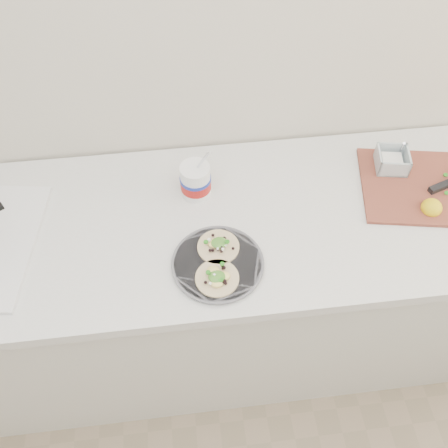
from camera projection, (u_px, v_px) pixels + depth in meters
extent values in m
cube|color=beige|center=(155.00, 48.00, 1.38)|extent=(3.50, 0.05, 2.60)
cube|color=silver|center=(183.00, 296.00, 1.89)|extent=(2.40, 0.62, 0.86)
cube|color=silver|center=(173.00, 229.00, 1.53)|extent=(2.44, 0.66, 0.04)
cylinder|color=#58585F|center=(218.00, 264.00, 1.42)|extent=(0.25, 0.25, 0.01)
cylinder|color=#58585F|center=(218.00, 263.00, 1.41)|extent=(0.26, 0.26, 0.00)
cylinder|color=white|center=(196.00, 180.00, 1.54)|extent=(0.09, 0.09, 0.11)
cylinder|color=#AB1713|center=(196.00, 183.00, 1.55)|extent=(0.10, 0.10, 0.04)
cylinder|color=#192D99|center=(195.00, 178.00, 1.54)|extent=(0.10, 0.10, 0.01)
cube|color=brown|center=(434.00, 187.00, 1.59)|extent=(0.51, 0.40, 0.01)
cube|color=white|center=(392.00, 162.00, 1.63)|extent=(0.06, 0.06, 0.03)
ellipsoid|color=yellow|center=(432.00, 206.00, 1.52)|extent=(0.06, 0.06, 0.05)
cube|color=black|center=(444.00, 185.00, 1.58)|extent=(0.11, 0.06, 0.02)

